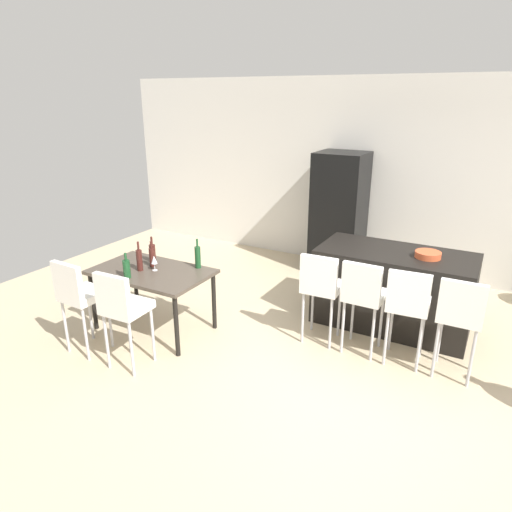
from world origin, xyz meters
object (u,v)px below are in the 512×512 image
Objects in this scene: bar_chair_far at (461,313)px; dining_chair_far at (122,305)px; refrigerator at (339,214)px; dining_table at (152,276)px; wine_bottle_corner at (152,257)px; kitchen_island at (393,289)px; bar_chair_middle at (363,293)px; wine_bottle_far at (198,257)px; wine_bottle_inner at (127,268)px; fruit_bowl at (428,255)px; wine_glass_right at (154,260)px; wine_bottle_left at (139,260)px; dining_chair_near at (78,293)px; bar_chair_left at (321,284)px; bar_chair_right at (408,302)px; wine_bottle_middle at (152,253)px.

bar_chair_far and dining_chair_far have the same top height.
refrigerator reaches higher than dining_chair_far.
bar_chair_far reaches higher than dining_table.
kitchen_island is at bearing 28.94° from wine_bottle_corner.
refrigerator is (-1.05, 2.19, 0.22)m from bar_chair_middle.
wine_bottle_inner is (-0.50, -0.62, -0.03)m from wine_bottle_far.
wine_bottle_far reaches higher than fruit_bowl.
fruit_bowl is at bearing 120.00° from bar_chair_far.
bar_chair_far reaches higher than fruit_bowl.
wine_glass_right is (-0.27, 0.79, 0.17)m from dining_chair_far.
wine_bottle_left reaches higher than fruit_bowl.
dining_chair_near reaches higher than kitchen_island.
dining_table is 0.83m from dining_chair_far.
kitchen_island is 2.83m from dining_table.
bar_chair_far is at bearing -0.00° from bar_chair_left.
wine_bottle_corner is (-2.79, -0.56, 0.16)m from bar_chair_right.
bar_chair_left is 2.12m from wine_bottle_inner.
dining_table is at bearing 111.62° from dining_chair_far.
bar_chair_left and dining_chair_far have the same top height.
kitchen_island is 1.68× the size of bar_chair_far.
dining_chair_near reaches higher than wine_bottle_corner.
bar_chair_left is at bearing 16.49° from wine_bottle_corner.
fruit_bowl reaches higher than dining_table.
dining_chair_far reaches higher than fruit_bowl.
wine_bottle_inner is at bearing -148.35° from fruit_bowl.
bar_chair_middle reaches higher than wine_glass_right.
dining_table is at bearing -53.75° from wine_bottle_middle.
fruit_bowl is at bearing 35.98° from dining_chair_near.
dining_chair_near is 3.74× the size of fruit_bowl.
kitchen_island is 0.91m from bar_chair_right.
wine_bottle_corner is at bearing 113.13° from dining_chair_far.
wine_bottle_left is 1.22× the size of fruit_bowl.
bar_chair_left is 3.70× the size of wine_bottle_inner.
bar_chair_right is at bearing 30.58° from dining_chair_far.
kitchen_island is at bearing 46.85° from dining_chair_far.
dining_table is at bearing -159.97° from bar_chair_left.
bar_chair_middle is at bearing 180.00° from bar_chair_far.
bar_chair_far is at bearing -45.65° from kitchen_island.
wine_bottle_left reaches higher than wine_bottle_middle.
wine_bottle_inner reaches higher than fruit_bowl.
refrigerator reaches higher than dining_chair_near.
wine_bottle_left is 0.19× the size of refrigerator.
bar_chair_right is 3.02× the size of wine_bottle_far.
bar_chair_right and dining_chair_far have the same top height.
bar_chair_right reaches higher than wine_bottle_corner.
bar_chair_right is at bearing 18.80° from wine_bottle_inner.
kitchen_island is 1.68× the size of dining_chair_far.
fruit_bowl is (2.71, 1.43, 0.09)m from wine_glass_right.
bar_chair_middle is at bearing 16.17° from dining_table.
bar_chair_right is at bearing 8.11° from wine_bottle_far.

